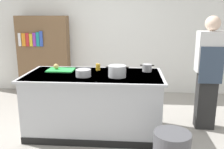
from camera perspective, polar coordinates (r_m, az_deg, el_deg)
The scene contains 11 objects.
ground_plane at distance 3.90m, azimuth -4.00°, elevation -12.86°, with size 10.00×10.00×0.00m, color #9E9991.
back_wall at distance 5.57m, azimuth -1.05°, elevation 11.29°, with size 6.40×0.12×3.00m, color white.
counter_island at distance 3.71m, azimuth -4.12°, elevation -6.44°, with size 1.98×0.98×0.90m.
cutting_board at distance 3.87m, azimuth -11.65°, elevation 1.00°, with size 0.40×0.28×0.02m, color green.
onion at distance 3.90m, azimuth -12.68°, elevation 1.81°, with size 0.08×0.08×0.08m, color tan.
stock_pot at distance 3.41m, azimuth 1.20°, elevation 0.77°, with size 0.31×0.25×0.16m.
sauce_pan at distance 3.76m, azimuth 8.03°, elevation 1.52°, with size 0.21×0.14×0.11m.
mixing_bowl at distance 3.46m, azimuth -6.58°, elevation 0.35°, with size 0.21×0.21×0.10m, color #B7BABF.
juice_cup at distance 3.82m, azimuth -3.23°, elevation 1.72°, with size 0.07×0.07×0.10m, color yellow.
person_chef at distance 3.99m, azimuth 21.22°, elevation 0.80°, with size 0.38×0.25×1.72m.
bookshelf at distance 5.65m, azimuth -15.34°, elevation 4.23°, with size 1.10×0.31×1.70m.
Camera 1 is at (0.54, -3.44, 1.75)m, focal length 39.92 mm.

